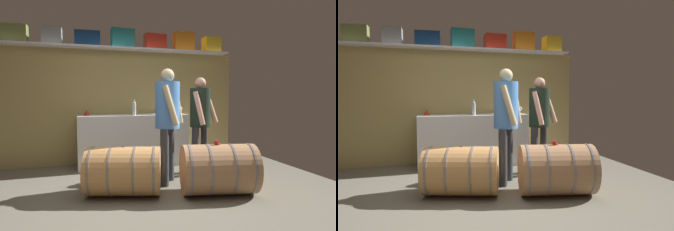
% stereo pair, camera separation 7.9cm
% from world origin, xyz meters
% --- Properties ---
extents(ground_plane, '(5.73, 7.87, 0.02)m').
position_xyz_m(ground_plane, '(0.00, 0.58, -0.01)').
color(ground_plane, '#676456').
extents(back_wall_panel, '(4.53, 0.10, 2.12)m').
position_xyz_m(back_wall_panel, '(0.00, 2.34, 1.06)').
color(back_wall_panel, '#A18E54').
rests_on(back_wall_panel, ground).
extents(high_shelf_board, '(4.17, 0.40, 0.03)m').
position_xyz_m(high_shelf_board, '(0.00, 2.19, 2.13)').
color(high_shelf_board, silver).
rests_on(high_shelf_board, back_wall_panel).
extents(toolcase_olive, '(0.41, 0.21, 0.30)m').
position_xyz_m(toolcase_olive, '(-1.79, 2.19, 2.30)').
color(toolcase_olive, olive).
rests_on(toolcase_olive, high_shelf_board).
extents(toolcase_grey, '(0.32, 0.26, 0.29)m').
position_xyz_m(toolcase_grey, '(-1.21, 2.19, 2.29)').
color(toolcase_grey, gray).
rests_on(toolcase_grey, high_shelf_board).
extents(toolcase_navy, '(0.45, 0.29, 0.26)m').
position_xyz_m(toolcase_navy, '(-0.62, 2.19, 2.28)').
color(toolcase_navy, navy).
rests_on(toolcase_navy, high_shelf_board).
extents(toolcase_teal, '(0.43, 0.23, 0.35)m').
position_xyz_m(toolcase_teal, '(-0.00, 2.19, 2.33)').
color(toolcase_teal, teal).
rests_on(toolcase_teal, high_shelf_board).
extents(toolcase_red, '(0.41, 0.26, 0.29)m').
position_xyz_m(toolcase_red, '(0.62, 2.19, 2.29)').
color(toolcase_red, red).
rests_on(toolcase_red, high_shelf_board).
extents(toolcase_orange, '(0.41, 0.23, 0.36)m').
position_xyz_m(toolcase_orange, '(1.20, 2.19, 2.33)').
color(toolcase_orange, orange).
rests_on(toolcase_orange, high_shelf_board).
extents(toolcase_yellow, '(0.34, 0.25, 0.30)m').
position_xyz_m(toolcase_yellow, '(1.79, 2.19, 2.30)').
color(toolcase_yellow, yellow).
rests_on(toolcase_yellow, high_shelf_board).
extents(work_cabinet, '(1.97, 0.56, 0.93)m').
position_xyz_m(work_cabinet, '(0.16, 2.00, 0.46)').
color(work_cabinet, silver).
rests_on(work_cabinet, ground).
extents(wine_bottle_dark, '(0.07, 0.07, 0.32)m').
position_xyz_m(wine_bottle_dark, '(0.81, 2.06, 1.06)').
color(wine_bottle_dark, black).
rests_on(wine_bottle_dark, work_cabinet).
extents(wine_bottle_clear, '(0.07, 0.07, 0.28)m').
position_xyz_m(wine_bottle_clear, '(0.14, 1.84, 1.06)').
color(wine_bottle_clear, '#AFBBC0').
rests_on(wine_bottle_clear, work_cabinet).
extents(wine_glass, '(0.08, 0.08, 0.14)m').
position_xyz_m(wine_glass, '(1.04, 1.93, 1.02)').
color(wine_glass, white).
rests_on(wine_glass, work_cabinet).
extents(red_funnel, '(0.11, 0.11, 0.10)m').
position_xyz_m(red_funnel, '(-0.66, 2.13, 0.98)').
color(red_funnel, red).
rests_on(red_funnel, work_cabinet).
extents(wine_barrel_near, '(1.05, 0.82, 0.66)m').
position_xyz_m(wine_barrel_near, '(0.93, 0.15, 0.33)').
color(wine_barrel_near, '#A1744F').
rests_on(wine_barrel_near, ground).
extents(wine_barrel_far, '(1.07, 0.86, 0.64)m').
position_xyz_m(wine_barrel_far, '(-0.24, 0.47, 0.32)').
color(wine_barrel_far, tan).
rests_on(wine_barrel_far, ground).
extents(tasting_cup, '(0.06, 0.06, 0.04)m').
position_xyz_m(tasting_cup, '(0.90, 0.15, 0.68)').
color(tasting_cup, red).
rests_on(tasting_cup, wine_barrel_near).
extents(winemaker_pouring, '(0.52, 0.47, 1.57)m').
position_xyz_m(winemaker_pouring, '(1.11, 1.15, 0.97)').
color(winemaker_pouring, '#2E2D32').
rests_on(winemaker_pouring, ground).
extents(visitor_tasting, '(0.47, 0.52, 1.66)m').
position_xyz_m(visitor_tasting, '(0.44, 0.78, 1.02)').
color(visitor_tasting, '#2D3035').
rests_on(visitor_tasting, ground).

